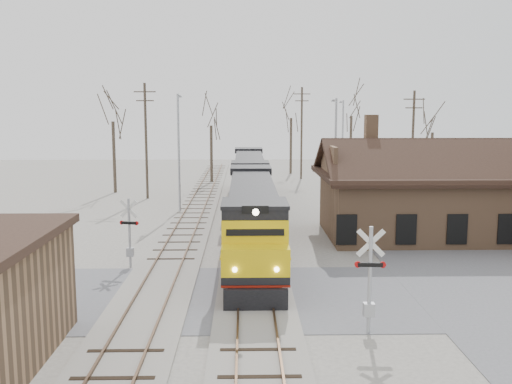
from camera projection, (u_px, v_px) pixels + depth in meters
ground at (255, 296)px, 25.40m from camera, size 140.00×140.00×0.00m
road at (255, 296)px, 25.39m from camera, size 60.00×9.00×0.03m
track_main at (251, 226)px, 40.23m from camera, size 3.40×90.00×0.24m
track_siding at (187, 227)px, 40.14m from camera, size 3.40×90.00×0.24m
depot at (435, 200)px, 37.17m from camera, size 15.20×9.31×7.90m
locomotive_lead at (253, 218)px, 31.89m from camera, size 2.86×19.16×4.25m
locomotive_trailing at (249, 177)px, 51.12m from camera, size 2.86×19.16×4.02m
crossbuck_near at (370, 284)px, 20.92m from camera, size 1.16×0.30×4.04m
crossbuck_far at (130, 235)px, 29.75m from camera, size 1.04×0.34×3.68m
streetlight_a at (179, 147)px, 45.26m from camera, size 0.25×2.04×9.46m
streetlight_b at (335, 149)px, 45.71m from camera, size 0.25×2.04×9.13m
streetlight_c at (342, 139)px, 59.48m from camera, size 0.25×2.04×9.19m
utility_pole_a at (146, 139)px, 52.40m from camera, size 2.00×0.24×10.63m
utility_pole_b at (302, 131)px, 67.51m from camera, size 2.00×0.24×10.84m
utility_pole_c at (413, 142)px, 53.58m from camera, size 2.00×0.24×9.99m
tree_a at (112, 110)px, 55.88m from camera, size 4.72×4.72×11.56m
tree_b at (211, 116)px, 63.51m from camera, size 4.31×4.31×10.56m
tree_c at (291, 109)px, 72.72m from camera, size 4.77×4.77×11.69m
tree_d at (352, 106)px, 68.38m from camera, size 4.97×4.97×12.19m
tree_e at (433, 124)px, 60.82m from camera, size 3.87×3.87×9.47m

